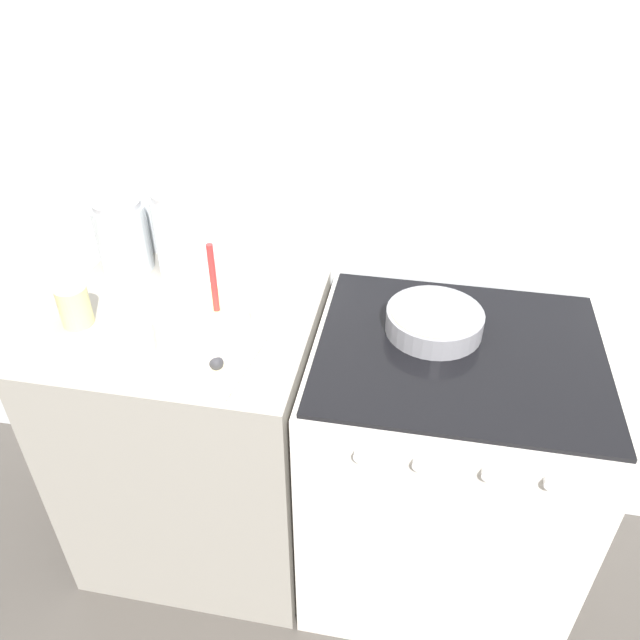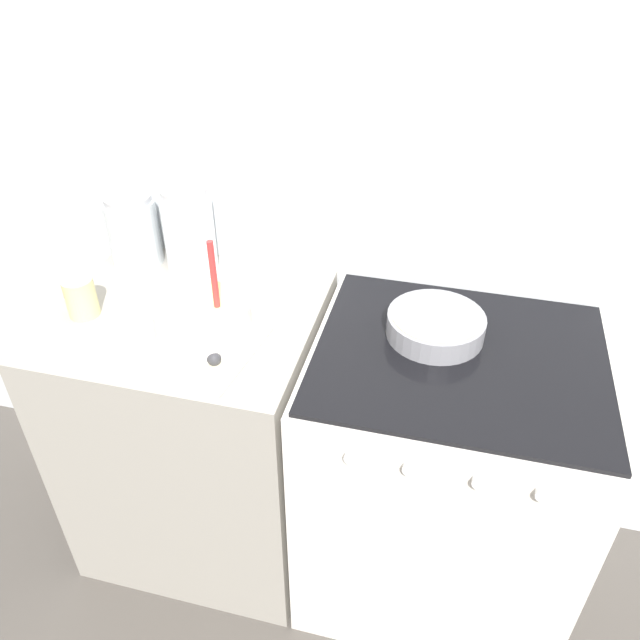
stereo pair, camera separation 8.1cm
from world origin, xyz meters
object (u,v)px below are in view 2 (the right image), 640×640
object	(u,v)px
stove	(440,475)
tin_can	(81,297)
baking_pan	(436,325)
storage_jar_left	(134,234)
mixing_bowl	(203,318)
storage_jar_middle	(190,236)

from	to	relation	value
stove	tin_can	bearing A→B (deg)	-175.94
baking_pan	storage_jar_left	size ratio (longest dim) A/B	1.15
baking_pan	storage_jar_left	xyz separation A→B (m)	(-0.93, 0.16, 0.06)
stove	mixing_bowl	bearing A→B (deg)	-172.67
baking_pan	tin_can	distance (m)	0.95
storage_jar_left	tin_can	distance (m)	0.30
stove	tin_can	world-z (taller)	tin_can
mixing_bowl	storage_jar_middle	size ratio (longest dim) A/B	1.08
mixing_bowl	tin_can	world-z (taller)	mixing_bowl
mixing_bowl	storage_jar_left	xyz separation A→B (m)	(-0.35, 0.31, 0.04)
mixing_bowl	storage_jar_middle	distance (m)	0.35
mixing_bowl	storage_jar_left	distance (m)	0.47
storage_jar_middle	tin_can	world-z (taller)	storage_jar_middle
baking_pan	tin_can	xyz separation A→B (m)	(-0.94, -0.14, 0.02)
storage_jar_left	storage_jar_middle	distance (m)	0.19
baking_pan	storage_jar_left	world-z (taller)	storage_jar_left
mixing_bowl	tin_can	distance (m)	0.36
storage_jar_middle	mixing_bowl	bearing A→B (deg)	-61.68
baking_pan	storage_jar_middle	world-z (taller)	storage_jar_middle
stove	mixing_bowl	xyz separation A→B (m)	(-0.66, -0.08, 0.52)
baking_pan	storage_jar_middle	xyz separation A→B (m)	(-0.75, 0.16, 0.08)
storage_jar_left	storage_jar_middle	xyz separation A→B (m)	(0.18, -0.00, 0.02)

